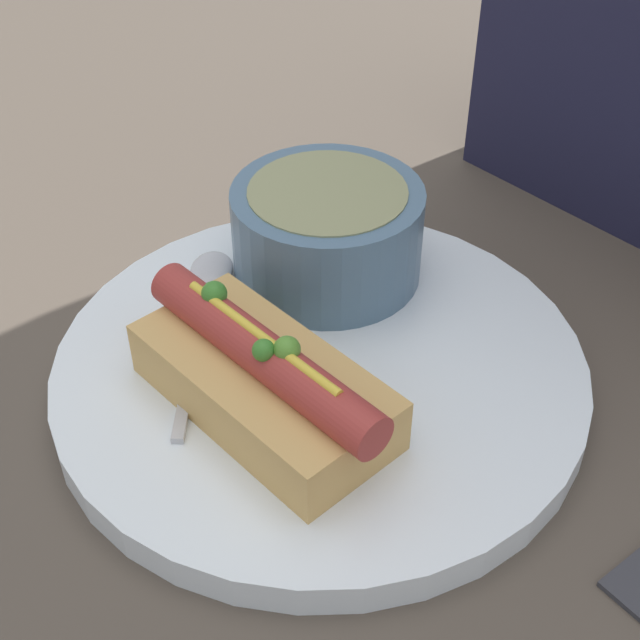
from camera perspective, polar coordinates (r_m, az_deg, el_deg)
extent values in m
plane|color=#4C4238|center=(0.50, 0.00, -4.06)|extent=(4.00, 4.00, 0.00)
cylinder|color=white|center=(0.50, 0.00, -3.26)|extent=(0.29, 0.29, 0.02)
cube|color=tan|center=(0.45, -3.61, -4.22)|extent=(0.14, 0.07, 0.03)
cylinder|color=#9E332D|center=(0.44, -3.72, -2.14)|extent=(0.16, 0.03, 0.02)
sphere|color=#387A28|center=(0.46, -6.78, 1.68)|extent=(0.01, 0.01, 0.01)
sphere|color=#518C2D|center=(0.42, -2.13, -1.89)|extent=(0.01, 0.01, 0.01)
sphere|color=#387A28|center=(0.42, -3.63, -1.95)|extent=(0.01, 0.01, 0.01)
cylinder|color=gold|center=(0.43, -3.78, -1.05)|extent=(0.11, 0.01, 0.01)
cylinder|color=slate|center=(0.54, 0.47, 5.59)|extent=(0.11, 0.11, 0.06)
cylinder|color=#8C8E60|center=(0.52, 0.48, 7.60)|extent=(0.09, 0.09, 0.02)
cube|color=#B7B7BC|center=(0.49, -8.15, -2.52)|extent=(0.09, 0.09, 0.00)
ellipsoid|color=#B7B7BC|center=(0.55, -7.14, 3.16)|extent=(0.04, 0.04, 0.01)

